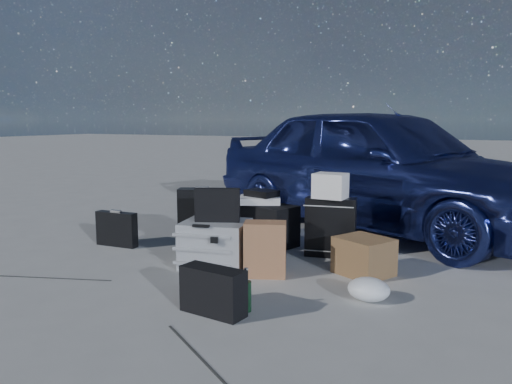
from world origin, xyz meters
TOP-DOWN VIEW (x-y plane):
  - ground at (0.00, 0.00)m, footprint 60.00×60.00m
  - car at (0.79, 2.55)m, footprint 4.46×3.21m
  - pelican_case at (-0.12, 0.45)m, footprint 0.61×0.53m
  - laptop_bag at (-0.11, 0.46)m, footprint 0.38×0.23m
  - briefcase at (-1.35, 0.64)m, footprint 0.44×0.11m
  - suitcase_left at (-0.53, 0.91)m, footprint 0.48×0.32m
  - suitcase_right at (0.65, 1.17)m, footprint 0.47×0.23m
  - white_carton at (0.65, 1.16)m, footprint 0.29×0.23m
  - duffel_bag at (-0.15, 1.35)m, footprint 0.87×0.59m
  - flat_box_white at (-0.14, 1.37)m, footprint 0.49×0.44m
  - flat_box_black at (-0.12, 1.37)m, footprint 0.35×0.29m
  - kraft_bag at (0.36, 0.40)m, footprint 0.37×0.30m
  - cardboard_box at (1.05, 0.78)m, footprint 0.51×0.49m
  - plastic_bag at (1.22, 0.20)m, footprint 0.30×0.25m
  - messenger_bag at (0.38, -0.45)m, footprint 0.45×0.22m
  - green_bottle at (0.55, -0.33)m, footprint 0.07×0.07m

SIDE VIEW (x-z plane):
  - ground at x=0.00m, z-range 0.00..0.00m
  - plastic_bag at x=1.22m, z-range 0.00..0.16m
  - green_bottle at x=0.55m, z-range 0.00..0.27m
  - cardboard_box at x=1.05m, z-range 0.00..0.30m
  - messenger_bag at x=0.38m, z-range 0.00..0.30m
  - briefcase at x=-1.35m, z-range 0.00..0.34m
  - pelican_case at x=-0.12m, z-range 0.00..0.39m
  - duffel_bag at x=-0.15m, z-range 0.00..0.40m
  - kraft_bag at x=0.36m, z-range 0.00..0.44m
  - suitcase_right at x=0.65m, z-range 0.00..0.54m
  - suitcase_left at x=-0.53m, z-range 0.00..0.58m
  - flat_box_white at x=-0.14m, z-range 0.40..0.47m
  - flat_box_black at x=-0.12m, z-range 0.47..0.54m
  - laptop_bag at x=-0.11m, z-range 0.39..0.67m
  - white_carton at x=0.65m, z-range 0.54..0.76m
  - car at x=0.79m, z-range 0.00..1.41m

